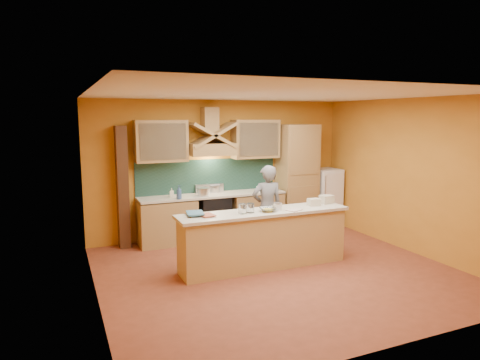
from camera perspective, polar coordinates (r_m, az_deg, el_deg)
name	(u,v)px	position (r m, az deg, el deg)	size (l,w,h in m)	color
floor	(277,272)	(7.04, 5.02, -12.06)	(5.50, 5.00, 0.01)	brown
ceiling	(280,94)	(6.61, 5.34, 11.32)	(5.50, 5.00, 0.01)	white
wall_back	(221,168)	(8.94, -2.50, 1.60)	(5.50, 0.02, 2.80)	#BF7A25
wall_front	(395,221)	(4.69, 19.99, -5.19)	(5.50, 0.02, 2.80)	#BF7A25
wall_left	(93,199)	(5.90, -19.01, -2.40)	(0.02, 5.00, 2.80)	#BF7A25
wall_right	(412,176)	(8.34, 22.01, 0.50)	(0.02, 5.00, 2.80)	#BF7A25
base_cabinet_left	(167,222)	(8.47, -9.69, -5.58)	(1.10, 0.60, 0.86)	#A27D4A
base_cabinet_right	(255,214)	(9.08, 2.07, -4.50)	(1.10, 0.60, 0.86)	#A27D4A
counter_top	(213,195)	(8.63, -3.63, -2.01)	(3.00, 0.62, 0.04)	beige
stove	(213,217)	(8.72, -3.60, -4.92)	(0.60, 0.58, 0.90)	black
backsplash	(208,176)	(8.84, -4.27, 0.53)	(3.00, 0.03, 0.70)	#18352E
range_hood	(212,149)	(8.56, -3.80, 4.11)	(0.92, 0.50, 0.24)	#A27D4A
hood_chimney	(210,120)	(8.63, -4.06, 8.00)	(0.30, 0.30, 0.50)	#A27D4A
upper_cabinet_left	(161,141)	(8.34, -10.49, 5.12)	(1.00, 0.35, 0.80)	#A27D4A
upper_cabinet_right	(255,139)	(9.00, 2.06, 5.48)	(1.00, 0.35, 0.80)	#A27D4A
pantry_column	(297,177)	(9.42, 7.59, 0.35)	(0.80, 0.60, 2.30)	#A27D4A
fridge	(325,197)	(9.90, 11.26, -2.27)	(0.58, 0.60, 1.30)	white
trim_column_left	(122,187)	(8.32, -15.41, -0.95)	(0.20, 0.30, 2.30)	#472816
island_body	(264,241)	(7.11, 3.19, -8.10)	(2.80, 0.55, 0.88)	tan
island_top	(264,212)	(6.99, 3.22, -4.33)	(2.90, 0.62, 0.05)	beige
person	(267,208)	(7.93, 3.62, -3.72)	(0.58, 0.38, 1.59)	slate
pot_large	(203,193)	(8.44, -4.94, -1.69)	(0.22, 0.22, 0.17)	silver
pot_small	(215,190)	(8.82, -3.34, -1.33)	(0.20, 0.20, 0.14)	silver
soap_bottle_a	(172,193)	(8.40, -9.09, -1.66)	(0.08, 0.08, 0.17)	white
soap_bottle_b	(179,192)	(8.14, -8.14, -1.63)	(0.10, 0.10, 0.26)	#33528D
bowl_back	(272,189)	(9.06, 4.33, -1.16)	(0.23, 0.23, 0.07)	silver
dish_rack	(264,189)	(8.93, 3.21, -1.21)	(0.27, 0.21, 0.10)	white
book_lower	(201,216)	(6.59, -5.26, -4.79)	(0.21, 0.28, 0.03)	#AB553D
book_upper	(187,214)	(6.68, -7.11, -4.46)	(0.26, 0.35, 0.03)	#3A6681
jar_large	(242,209)	(6.77, 0.33, -3.85)	(0.13, 0.13, 0.16)	white
jar_small	(250,208)	(6.84, 1.39, -3.75)	(0.12, 0.12, 0.15)	white
kitchen_scale	(278,207)	(7.05, 5.03, -3.59)	(0.13, 0.13, 0.11)	silver
mixing_bowl	(268,210)	(6.93, 3.73, -3.95)	(0.26, 0.26, 0.06)	silver
cloth	(294,210)	(7.06, 7.21, -3.99)	(0.24, 0.18, 0.02)	#C6A9A3
grocery_bag_a	(327,199)	(7.72, 11.47, -2.53)	(0.22, 0.18, 0.14)	beige
grocery_bag_b	(314,202)	(7.48, 9.83, -2.92)	(0.20, 0.16, 0.12)	beige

